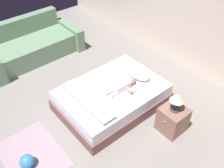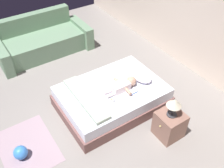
{
  "view_description": "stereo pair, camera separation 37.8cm",
  "coord_description": "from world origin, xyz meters",
  "px_view_note": "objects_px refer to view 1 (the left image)",
  "views": [
    {
      "loc": [
        2.76,
        -1.27,
        3.41
      ],
      "look_at": [
        0.21,
        0.87,
        0.53
      ],
      "focal_mm": 40.4,
      "sensor_mm": 36.0,
      "label": 1
    },
    {
      "loc": [
        2.99,
        -0.97,
        3.41
      ],
      "look_at": [
        0.21,
        0.87,
        0.53
      ],
      "focal_mm": 40.4,
      "sensor_mm": 36.0,
      "label": 2
    }
  ],
  "objects_px": {
    "nightstand": "(172,120)",
    "lamp": "(177,98)",
    "couch": "(32,45)",
    "baby_bottle": "(113,100)",
    "baby": "(123,84)",
    "toy_ball": "(27,161)",
    "toothbrush": "(136,91)",
    "pillow": "(138,73)",
    "bed": "(112,97)"
  },
  "relations": [
    {
      "from": "baby",
      "to": "lamp",
      "type": "height_order",
      "value": "lamp"
    },
    {
      "from": "pillow",
      "to": "baby",
      "type": "bearing_deg",
      "value": -79.35
    },
    {
      "from": "pillow",
      "to": "lamp",
      "type": "bearing_deg",
      "value": -10.45
    },
    {
      "from": "bed",
      "to": "toy_ball",
      "type": "bearing_deg",
      "value": -84.7
    },
    {
      "from": "nightstand",
      "to": "lamp",
      "type": "distance_m",
      "value": 0.49
    },
    {
      "from": "lamp",
      "to": "toy_ball",
      "type": "relative_size",
      "value": 1.55
    },
    {
      "from": "couch",
      "to": "baby_bottle",
      "type": "height_order",
      "value": "couch"
    },
    {
      "from": "baby",
      "to": "toothbrush",
      "type": "bearing_deg",
      "value": 27.06
    },
    {
      "from": "baby",
      "to": "baby_bottle",
      "type": "relative_size",
      "value": 6.04
    },
    {
      "from": "baby",
      "to": "baby_bottle",
      "type": "height_order",
      "value": "baby"
    },
    {
      "from": "lamp",
      "to": "baby_bottle",
      "type": "xyz_separation_m",
      "value": [
        -0.8,
        -0.6,
        -0.26
      ]
    },
    {
      "from": "couch",
      "to": "nightstand",
      "type": "xyz_separation_m",
      "value": [
        3.53,
        0.77,
        -0.05
      ]
    },
    {
      "from": "lamp",
      "to": "toy_ball",
      "type": "bearing_deg",
      "value": -112.58
    },
    {
      "from": "toy_ball",
      "to": "baby",
      "type": "bearing_deg",
      "value": 91.51
    },
    {
      "from": "toothbrush",
      "to": "couch",
      "type": "xyz_separation_m",
      "value": [
        -2.78,
        -0.63,
        -0.15
      ]
    },
    {
      "from": "couch",
      "to": "pillow",
      "type": "bearing_deg",
      "value": 21.08
    },
    {
      "from": "pillow",
      "to": "nightstand",
      "type": "xyz_separation_m",
      "value": [
        1.04,
        -0.19,
        -0.26
      ]
    },
    {
      "from": "pillow",
      "to": "toy_ball",
      "type": "distance_m",
      "value": 2.41
    },
    {
      "from": "bed",
      "to": "toothbrush",
      "type": "relative_size",
      "value": 13.0
    },
    {
      "from": "toothbrush",
      "to": "pillow",
      "type": "bearing_deg",
      "value": 132.11
    },
    {
      "from": "toy_ball",
      "to": "baby_bottle",
      "type": "bearing_deg",
      "value": 86.16
    },
    {
      "from": "toothbrush",
      "to": "toy_ball",
      "type": "xyz_separation_m",
      "value": [
        -0.16,
        -2.05,
        -0.32
      ]
    },
    {
      "from": "couch",
      "to": "nightstand",
      "type": "bearing_deg",
      "value": 12.25
    },
    {
      "from": "couch",
      "to": "baby_bottle",
      "type": "xyz_separation_m",
      "value": [
        2.73,
        0.16,
        0.18
      ]
    },
    {
      "from": "couch",
      "to": "toy_ball",
      "type": "relative_size",
      "value": 9.98
    },
    {
      "from": "baby_bottle",
      "to": "toothbrush",
      "type": "bearing_deg",
      "value": 83.0
    },
    {
      "from": "toy_ball",
      "to": "pillow",
      "type": "bearing_deg",
      "value": 93.21
    },
    {
      "from": "baby_bottle",
      "to": "bed",
      "type": "bearing_deg",
      "value": 144.33
    },
    {
      "from": "pillow",
      "to": "toy_ball",
      "type": "bearing_deg",
      "value": -86.79
    },
    {
      "from": "bed",
      "to": "couch",
      "type": "distance_m",
      "value": 2.48
    },
    {
      "from": "toothbrush",
      "to": "lamp",
      "type": "bearing_deg",
      "value": 10.34
    },
    {
      "from": "baby",
      "to": "baby_bottle",
      "type": "xyz_separation_m",
      "value": [
        0.16,
        -0.36,
        -0.04
      ]
    },
    {
      "from": "baby",
      "to": "nightstand",
      "type": "bearing_deg",
      "value": 14.35
    },
    {
      "from": "pillow",
      "to": "baby_bottle",
      "type": "relative_size",
      "value": 5.15
    },
    {
      "from": "toothbrush",
      "to": "nightstand",
      "type": "relative_size",
      "value": 0.31
    },
    {
      "from": "couch",
      "to": "baby_bottle",
      "type": "distance_m",
      "value": 2.74
    },
    {
      "from": "baby_bottle",
      "to": "pillow",
      "type": "bearing_deg",
      "value": 106.76
    },
    {
      "from": "baby",
      "to": "toothbrush",
      "type": "distance_m",
      "value": 0.25
    },
    {
      "from": "pillow",
      "to": "couch",
      "type": "relative_size",
      "value": 0.25
    },
    {
      "from": "pillow",
      "to": "baby_bottle",
      "type": "bearing_deg",
      "value": -73.24
    },
    {
      "from": "bed",
      "to": "couch",
      "type": "height_order",
      "value": "couch"
    },
    {
      "from": "nightstand",
      "to": "toy_ball",
      "type": "bearing_deg",
      "value": -112.58
    },
    {
      "from": "toothbrush",
      "to": "bed",
      "type": "bearing_deg",
      "value": -140.32
    },
    {
      "from": "nightstand",
      "to": "lamp",
      "type": "height_order",
      "value": "lamp"
    },
    {
      "from": "bed",
      "to": "nightstand",
      "type": "relative_size",
      "value": 3.97
    },
    {
      "from": "toy_ball",
      "to": "baby_bottle",
      "type": "height_order",
      "value": "baby_bottle"
    },
    {
      "from": "toothbrush",
      "to": "couch",
      "type": "relative_size",
      "value": 0.07
    },
    {
      "from": "baby",
      "to": "lamp",
      "type": "xyz_separation_m",
      "value": [
        0.96,
        0.25,
        0.22
      ]
    },
    {
      "from": "nightstand",
      "to": "toothbrush",
      "type": "bearing_deg",
      "value": -169.66
    },
    {
      "from": "pillow",
      "to": "baby_bottle",
      "type": "height_order",
      "value": "pillow"
    }
  ]
}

